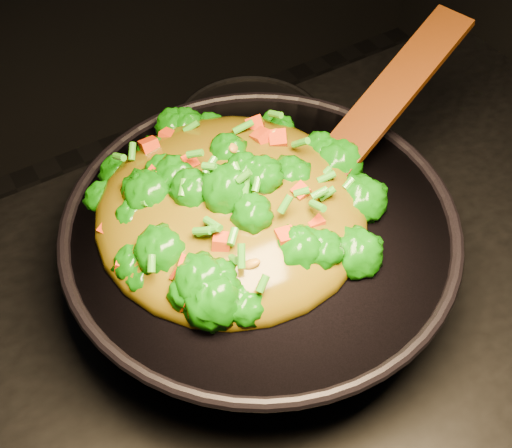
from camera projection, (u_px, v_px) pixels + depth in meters
wok at (260, 254)px, 0.82m from camera, size 0.52×0.52×0.13m
stir_fry at (230, 183)px, 0.73m from camera, size 0.35×0.35×0.11m
spatula at (373, 116)px, 0.80m from camera, size 0.34×0.14×0.14m
back_pot at (251, 152)px, 0.95m from camera, size 0.27×0.27×0.12m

